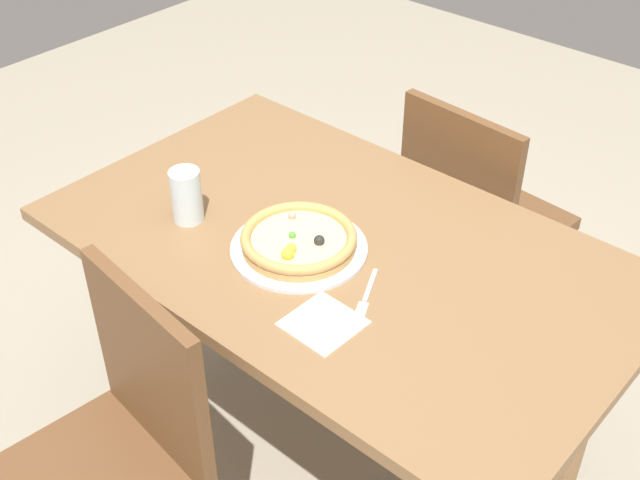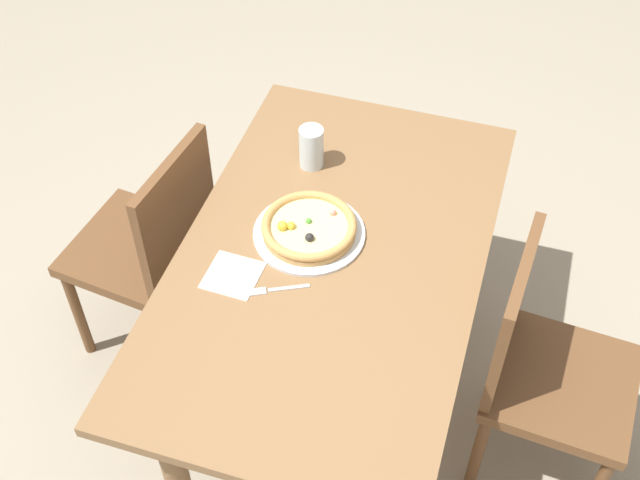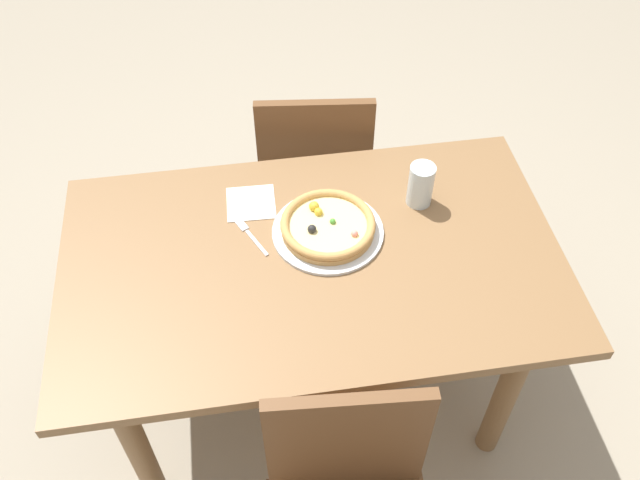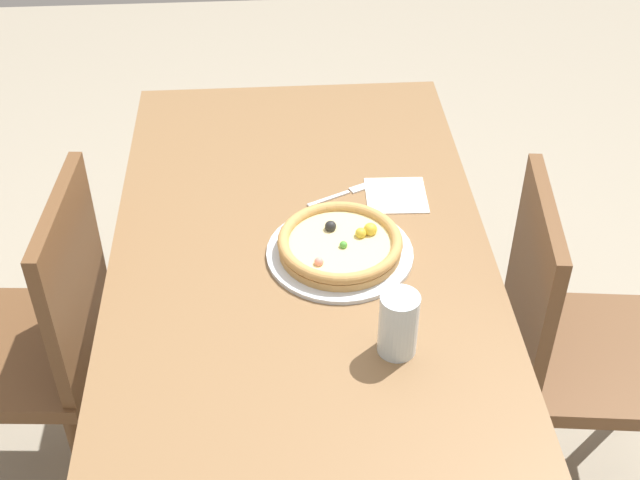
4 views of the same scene
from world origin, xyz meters
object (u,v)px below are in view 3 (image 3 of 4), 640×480
plate (328,232)px  fork (249,233)px  drinking_glass (421,185)px  napkin (251,203)px  chair_far (314,171)px  dining_table (312,284)px  pizza (328,225)px

plate → fork: (-0.22, 0.03, -0.00)m
drinking_glass → napkin: bearing=172.3°
chair_far → fork: bearing=-110.1°
dining_table → pizza: (0.06, 0.08, 0.15)m
pizza → napkin: (-0.20, 0.15, -0.03)m
plate → pizza: bearing=124.5°
chair_far → fork: chair_far is taller
plate → fork: plate is taller
napkin → fork: bearing=-97.6°
fork → napkin: size_ratio=1.11×
plate → pizza: size_ratio=1.18×
plate → fork: bearing=172.3°
plate → fork: 0.22m
pizza → drinking_glass: 0.30m
dining_table → chair_far: (0.10, 0.62, -0.14)m
chair_far → dining_table: bearing=-92.1°
fork → napkin: bearing=-33.5°
pizza → plate: bearing=-55.5°
plate → drinking_glass: size_ratio=2.36×
plate → napkin: bearing=143.8°
fork → napkin: (0.02, 0.12, -0.00)m
chair_far → napkin: 0.53m
dining_table → plate: bearing=54.9°
chair_far → fork: (-0.26, -0.51, 0.27)m
dining_table → pizza: 0.18m
pizza → fork: bearing=172.4°
drinking_glass → chair_far: bearing=117.7°
dining_table → plate: 0.16m
chair_far → plate: 0.61m
dining_table → napkin: napkin is taller
plate → chair_far: bearing=85.7°
plate → napkin: plate is taller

